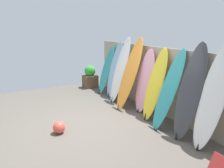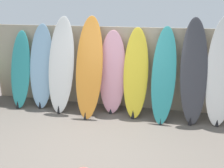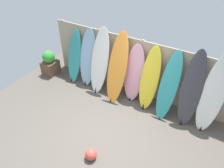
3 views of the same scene
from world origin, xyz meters
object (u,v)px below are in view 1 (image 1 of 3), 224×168
object	(u,v)px
surfboard_teal_0	(106,70)
beach_ball	(59,127)
surfboard_charcoal_7	(190,92)
surfboard_teal_6	(169,90)
surfboard_yellow_5	(155,85)
surfboard_white_8	(213,98)
surfboard_white_2	(120,70)
surfboard_orange_3	(130,74)
surfboard_pink_4	(145,81)
planter_box	(90,77)
surfboard_skyblue_1	(115,70)

from	to	relation	value
surfboard_teal_0	beach_ball	xyz separation A→B (m)	(2.28, -2.37, -0.70)
surfboard_charcoal_7	surfboard_teal_6	bearing A→B (deg)	-175.20
surfboard_yellow_5	surfboard_white_8	world-z (taller)	surfboard_white_8
surfboard_teal_0	surfboard_teal_6	xyz separation A→B (m)	(3.19, -0.05, 0.08)
surfboard_white_2	beach_ball	bearing A→B (deg)	-61.67
surfboard_teal_0	surfboard_charcoal_7	distance (m)	3.76
surfboard_charcoal_7	surfboard_white_8	xyz separation A→B (m)	(0.51, 0.03, 0.02)
surfboard_orange_3	surfboard_teal_6	bearing A→B (deg)	2.54
surfboard_yellow_5	surfboard_charcoal_7	world-z (taller)	surfboard_charcoal_7
surfboard_white_8	surfboard_pink_4	bearing A→B (deg)	178.64
surfboard_charcoal_7	planter_box	world-z (taller)	surfboard_charcoal_7
surfboard_white_2	planter_box	distance (m)	2.10
surfboard_pink_4	planter_box	distance (m)	3.15
surfboard_orange_3	surfboard_charcoal_7	bearing A→B (deg)	3.16
surfboard_white_2	surfboard_yellow_5	xyz separation A→B (m)	(1.61, 0.07, -0.10)
surfboard_teal_6	beach_ball	xyz separation A→B (m)	(-0.92, -2.32, -0.78)
surfboard_white_2	planter_box	size ratio (longest dim) A/B	2.34
surfboard_white_2	planter_box	bearing A→B (deg)	-175.19
surfboard_yellow_5	beach_ball	bearing A→B (deg)	-98.35
surfboard_teal_0	beach_ball	world-z (taller)	surfboard_teal_0
surfboard_pink_4	surfboard_yellow_5	world-z (taller)	surfboard_yellow_5
surfboard_white_2	planter_box	xyz separation A→B (m)	(-2.00, -0.17, -0.60)
surfboard_pink_4	surfboard_teal_6	xyz separation A→B (m)	(1.07, -0.13, 0.05)
surfboard_yellow_5	planter_box	distance (m)	3.65
surfboard_white_8	planter_box	world-z (taller)	surfboard_white_8
surfboard_skyblue_1	surfboard_charcoal_7	distance (m)	3.26
surfboard_orange_3	surfboard_skyblue_1	bearing A→B (deg)	171.46
surfboard_teal_6	surfboard_charcoal_7	distance (m)	0.58
beach_ball	surfboard_teal_0	bearing A→B (deg)	133.81
surfboard_charcoal_7	planter_box	distance (m)	4.78
surfboard_teal_6	planter_box	xyz separation A→B (m)	(-4.18, -0.16, -0.51)
surfboard_teal_0	surfboard_skyblue_1	size ratio (longest dim) A/B	0.92
surfboard_charcoal_7	surfboard_white_8	world-z (taller)	surfboard_white_8
surfboard_yellow_5	surfboard_orange_3	bearing A→B (deg)	-171.71
surfboard_orange_3	surfboard_yellow_5	xyz separation A→B (m)	(0.95, 0.14, -0.12)
surfboard_teal_0	surfboard_white_2	size ratio (longest dim) A/B	0.84
beach_ball	surfboard_white_2	bearing A→B (deg)	118.33
surfboard_charcoal_7	surfboard_orange_3	bearing A→B (deg)	-176.84
surfboard_skyblue_1	planter_box	world-z (taller)	surfboard_skyblue_1
surfboard_yellow_5	surfboard_charcoal_7	xyz separation A→B (m)	(1.13, -0.02, 0.11)
surfboard_orange_3	planter_box	xyz separation A→B (m)	(-2.66, -0.10, -0.61)
surfboard_orange_3	surfboard_teal_6	distance (m)	1.52
surfboard_skyblue_1	beach_ball	size ratio (longest dim) A/B	6.77
surfboard_teal_0	surfboard_teal_6	bearing A→B (deg)	-0.90
surfboard_skyblue_1	surfboard_orange_3	size ratio (longest dim) A/B	0.91
surfboard_teal_0	planter_box	bearing A→B (deg)	-167.75
surfboard_orange_3	surfboard_charcoal_7	world-z (taller)	surfboard_orange_3
surfboard_teal_0	surfboard_skyblue_1	distance (m)	0.51
surfboard_charcoal_7	surfboard_pink_4	bearing A→B (deg)	177.11
surfboard_charcoal_7	beach_ball	world-z (taller)	surfboard_charcoal_7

